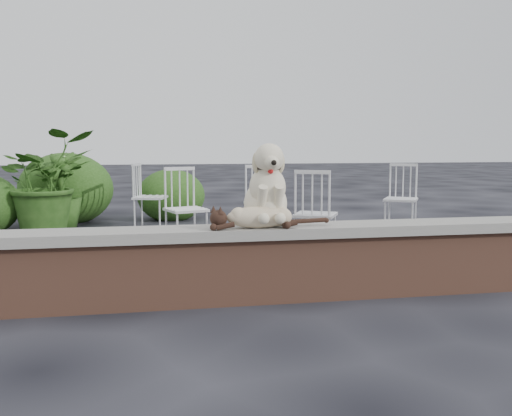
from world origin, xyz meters
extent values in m
plane|color=black|center=(0.00, 0.00, 0.00)|extent=(60.00, 60.00, 0.00)
cube|color=brown|center=(0.00, 0.00, 0.25)|extent=(6.00, 0.30, 0.50)
cube|color=slate|center=(0.00, 0.00, 0.54)|extent=(6.20, 0.40, 0.08)
imported|color=#1E4313|center=(-2.76, 3.91, 0.70)|extent=(1.66, 1.61, 1.41)
imported|color=#1E4313|center=(-2.60, 4.12, 0.55)|extent=(0.79, 0.79, 1.10)
ellipsoid|color=#1E4313|center=(-2.63, 4.94, 0.51)|extent=(1.44, 1.32, 1.14)
ellipsoid|color=#1E4313|center=(-1.01, 4.89, 0.38)|extent=(1.08, 0.99, 0.85)
camera|label=1|loc=(-1.37, -4.19, 1.21)|focal=39.50mm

